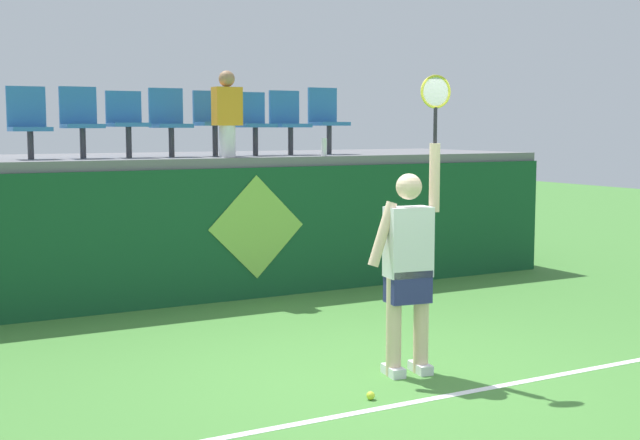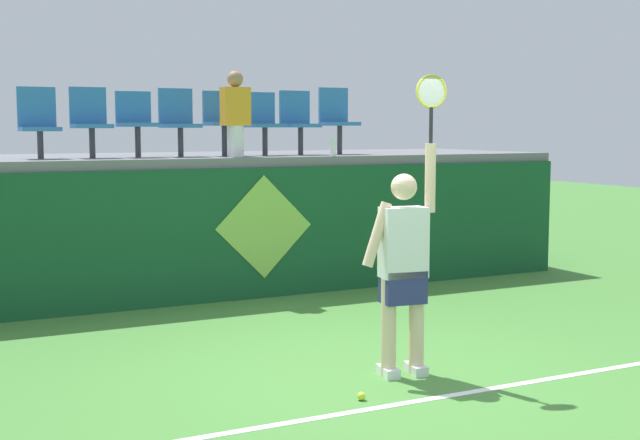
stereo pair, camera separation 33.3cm
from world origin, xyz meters
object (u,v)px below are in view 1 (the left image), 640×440
at_px(tennis_player, 409,263).
at_px(spectator_0, 227,112).
at_px(stadium_chair_5, 253,120).
at_px(stadium_chair_6, 288,119).
at_px(tennis_ball, 371,396).
at_px(stadium_chair_1, 81,119).
at_px(stadium_chair_2, 127,120).
at_px(stadium_chair_0, 28,121).
at_px(stadium_chair_3, 169,119).
at_px(stadium_chair_7, 326,117).
at_px(water_bottle, 324,147).
at_px(stadium_chair_4, 213,119).

bearing_deg(tennis_player, spectator_0, 89.37).
distance_m(stadium_chair_5, stadium_chair_6, 0.52).
bearing_deg(stadium_chair_5, tennis_ball, -104.48).
bearing_deg(stadium_chair_1, stadium_chair_2, -0.68).
bearing_deg(spectator_0, stadium_chair_5, 40.01).
height_order(tennis_player, spectator_0, spectator_0).
height_order(stadium_chair_1, stadium_chair_2, stadium_chair_1).
bearing_deg(stadium_chair_6, stadium_chair_0, 179.94).
xyz_separation_m(stadium_chair_3, stadium_chair_7, (2.26, 0.00, 0.03)).
relative_size(tennis_player, stadium_chair_1, 2.98).
bearing_deg(water_bottle, tennis_ball, -114.84).
height_order(stadium_chair_0, stadium_chair_6, stadium_chair_6).
bearing_deg(stadium_chair_4, stadium_chair_5, 0.22).
bearing_deg(tennis_ball, stadium_chair_1, 101.26).
bearing_deg(stadium_chair_4, spectator_0, -90.00).
bearing_deg(stadium_chair_0, stadium_chair_1, -0.32).
bearing_deg(stadium_chair_0, stadium_chair_4, -0.23).
xyz_separation_m(tennis_ball, stadium_chair_6, (1.78, 4.90, 2.17)).
distance_m(water_bottle, stadium_chair_3, 1.99).
distance_m(tennis_player, stadium_chair_5, 4.66).
bearing_deg(spectator_0, stadium_chair_2, 157.31).
bearing_deg(stadium_chair_1, stadium_chair_3, 0.01).
bearing_deg(stadium_chair_2, stadium_chair_6, 0.17).
height_order(stadium_chair_0, stadium_chair_7, stadium_chair_7).
bearing_deg(stadium_chair_5, tennis_player, -97.77).
xyz_separation_m(tennis_player, stadium_chair_2, (-1.08, 4.45, 1.23)).
relative_size(stadium_chair_3, stadium_chair_5, 1.03).
bearing_deg(stadium_chair_6, tennis_player, -104.18).
distance_m(stadium_chair_3, stadium_chair_5, 1.15).
distance_m(stadium_chair_3, stadium_chair_7, 2.26).
bearing_deg(stadium_chair_2, stadium_chair_5, 0.11).
bearing_deg(tennis_ball, stadium_chair_7, 64.16).
distance_m(stadium_chair_5, spectator_0, 0.74).
xyz_separation_m(stadium_chair_0, stadium_chair_1, (0.60, -0.00, 0.02)).
relative_size(tennis_ball, stadium_chair_2, 0.08).
bearing_deg(stadium_chair_0, tennis_ball, -72.22).
relative_size(water_bottle, spectator_0, 0.22).
bearing_deg(stadium_chair_4, stadium_chair_6, 0.29).
height_order(tennis_ball, water_bottle, water_bottle).
distance_m(stadium_chair_3, stadium_chair_4, 0.58).
xyz_separation_m(stadium_chair_1, stadium_chair_4, (1.68, -0.01, 0.01)).
xyz_separation_m(tennis_player, stadium_chair_4, (0.04, 4.45, 1.25)).
relative_size(stadium_chair_5, stadium_chair_6, 0.97).
distance_m(tennis_ball, stadium_chair_1, 5.45).
xyz_separation_m(stadium_chair_2, stadium_chair_7, (2.80, 0.01, 0.04)).
relative_size(water_bottle, stadium_chair_5, 0.28).
relative_size(tennis_player, stadium_chair_5, 3.05).
distance_m(stadium_chair_0, stadium_chair_4, 2.28).
bearing_deg(stadium_chair_2, stadium_chair_0, 179.50).
bearing_deg(stadium_chair_2, stadium_chair_3, 0.72).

